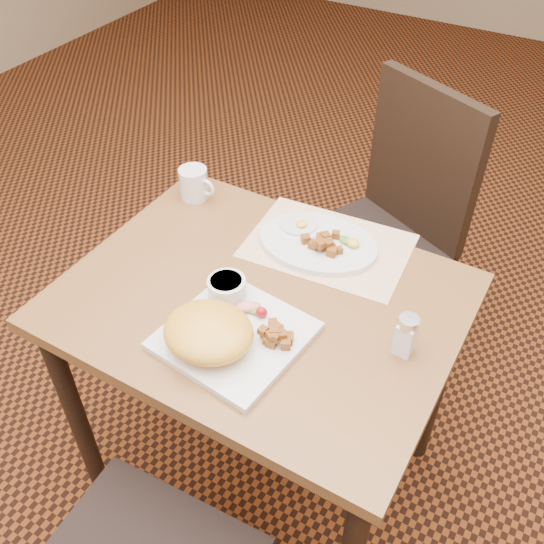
{
  "coord_description": "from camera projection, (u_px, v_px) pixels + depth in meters",
  "views": [
    {
      "loc": [
        0.53,
        -0.85,
        1.73
      ],
      "look_at": [
        0.02,
        0.02,
        0.82
      ],
      "focal_mm": 40.0,
      "sensor_mm": 36.0,
      "label": 1
    }
  ],
  "objects": [
    {
      "name": "ground",
      "position": [
        263.0,
        466.0,
        1.9
      ],
      "size": [
        8.0,
        8.0,
        0.0
      ],
      "primitive_type": "plane",
      "color": "black",
      "rests_on": "ground"
    },
    {
      "name": "home_fries_ov",
      "position": [
        324.0,
        243.0,
        1.5
      ],
      "size": [
        0.12,
        0.1,
        0.03
      ],
      "color": "#8E4D16",
      "rests_on": "plate_oval"
    },
    {
      "name": "coffee_mug",
      "position": [
        194.0,
        184.0,
        1.67
      ],
      "size": [
        0.11,
        0.08,
        0.09
      ],
      "color": "silver",
      "rests_on": "table"
    },
    {
      "name": "table",
      "position": [
        260.0,
        328.0,
        1.47
      ],
      "size": [
        0.9,
        0.7,
        0.75
      ],
      "color": "brown",
      "rests_on": "ground"
    },
    {
      "name": "salt_shaker",
      "position": [
        406.0,
        335.0,
        1.24
      ],
      "size": [
        0.04,
        0.04,
        0.1
      ],
      "color": "white",
      "rests_on": "table"
    },
    {
      "name": "plate_square",
      "position": [
        235.0,
        336.0,
        1.3
      ],
      "size": [
        0.31,
        0.31,
        0.02
      ],
      "primitive_type": "cube",
      "rotation": [
        0.0,
        0.0,
        -0.11
      ],
      "color": "silver",
      "rests_on": "table"
    },
    {
      "name": "ramekin",
      "position": [
        227.0,
        288.0,
        1.36
      ],
      "size": [
        0.09,
        0.09,
        0.05
      ],
      "color": "silver",
      "rests_on": "plate_square"
    },
    {
      "name": "garnish_ov",
      "position": [
        350.0,
        242.0,
        1.51
      ],
      "size": [
        0.06,
        0.04,
        0.02
      ],
      "color": "#387223",
      "rests_on": "plate_oval"
    },
    {
      "name": "chair_far",
      "position": [
        389.0,
        220.0,
        1.96
      ],
      "size": [
        0.56,
        0.57,
        0.97
      ],
      "rotation": [
        0.0,
        0.0,
        2.71
      ],
      "color": "black",
      "rests_on": "ground"
    },
    {
      "name": "hollandaise_mound",
      "position": [
        208.0,
        332.0,
        1.25
      ],
      "size": [
        0.2,
        0.17,
        0.07
      ],
      "color": "yellow",
      "rests_on": "plate_square"
    },
    {
      "name": "plate_oval",
      "position": [
        318.0,
        243.0,
        1.53
      ],
      "size": [
        0.33,
        0.26,
        0.02
      ],
      "primitive_type": null,
      "rotation": [
        0.0,
        0.0,
        0.11
      ],
      "color": "silver",
      "rests_on": "placemat"
    },
    {
      "name": "home_fries_sq",
      "position": [
        275.0,
        336.0,
        1.27
      ],
      "size": [
        0.08,
        0.07,
        0.04
      ],
      "color": "#8E4D16",
      "rests_on": "plate_square"
    },
    {
      "name": "placemat",
      "position": [
        328.0,
        246.0,
        1.53
      ],
      "size": [
        0.42,
        0.31,
        0.0
      ],
      "primitive_type": "cube",
      "rotation": [
        0.0,
        0.0,
        0.09
      ],
      "color": "white",
      "rests_on": "table"
    },
    {
      "name": "garnish_sq",
      "position": [
        252.0,
        308.0,
        1.34
      ],
      "size": [
        0.09,
        0.06,
        0.03
      ],
      "color": "#387223",
      "rests_on": "plate_square"
    },
    {
      "name": "fried_egg",
      "position": [
        299.0,
        224.0,
        1.57
      ],
      "size": [
        0.1,
        0.1,
        0.02
      ],
      "color": "white",
      "rests_on": "plate_oval"
    }
  ]
}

